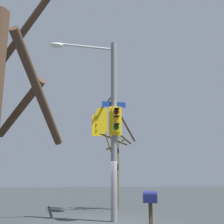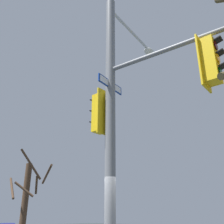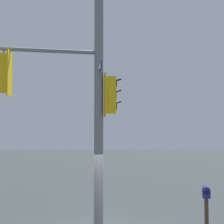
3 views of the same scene
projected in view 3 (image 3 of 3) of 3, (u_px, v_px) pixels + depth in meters
main_signal_pole_assembly at (55, 82)px, 9.10m from camera, size 6.15×3.55×8.09m
mailbox at (206, 195)px, 10.13m from camera, size 0.36×0.49×1.41m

